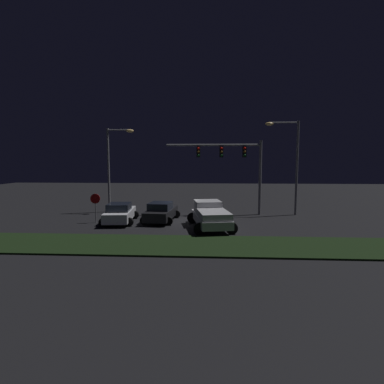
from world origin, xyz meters
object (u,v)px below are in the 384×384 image
at_px(traffic_signal_gantry, 232,159).
at_px(street_lamp_right, 290,156).
at_px(pickup_truck, 210,214).
at_px(car_sedan_far, 120,213).
at_px(car_sedan, 161,212).
at_px(street_lamp_left, 114,159).
at_px(stop_sign, 95,202).

distance_m(traffic_signal_gantry, street_lamp_right, 4.98).
height_order(pickup_truck, traffic_signal_gantry, traffic_signal_gantry).
height_order(car_sedan_far, street_lamp_right, street_lamp_right).
relative_size(pickup_truck, traffic_signal_gantry, 0.68).
distance_m(car_sedan, street_lamp_right, 12.12).
bearing_deg(car_sedan_far, street_lamp_left, 15.67).
xyz_separation_m(street_lamp_left, stop_sign, (0.05, -4.96, -3.29)).
distance_m(car_sedan_far, stop_sign, 2.02).
distance_m(pickup_truck, stop_sign, 8.85).
bearing_deg(car_sedan_far, traffic_signal_gantry, -70.40).
bearing_deg(street_lamp_right, car_sedan, -161.97).
relative_size(car_sedan, stop_sign, 2.04).
height_order(pickup_truck, street_lamp_right, street_lamp_right).
xyz_separation_m(car_sedan_far, traffic_signal_gantry, (8.82, 4.17, 4.16)).
xyz_separation_m(traffic_signal_gantry, street_lamp_left, (-10.72, 0.67, -0.04)).
distance_m(car_sedan, stop_sign, 5.05).
bearing_deg(traffic_signal_gantry, street_lamp_left, 176.42).
relative_size(pickup_truck, street_lamp_right, 0.70).
height_order(car_sedan, stop_sign, stop_sign).
bearing_deg(car_sedan_far, pickup_truck, -107.29).
relative_size(street_lamp_right, stop_sign, 3.64).
xyz_separation_m(pickup_truck, car_sedan_far, (-6.90, 1.41, -0.26)).
bearing_deg(street_lamp_right, car_sedan_far, -163.18).
bearing_deg(pickup_truck, traffic_signal_gantry, -29.38).
bearing_deg(stop_sign, street_lamp_left, 90.58).
xyz_separation_m(pickup_truck, street_lamp_left, (-8.79, 6.26, 3.86)).
height_order(pickup_truck, car_sedan, pickup_truck).
xyz_separation_m(pickup_truck, car_sedan, (-3.83, 2.09, -0.26)).
relative_size(pickup_truck, car_sedan, 1.25).
height_order(car_sedan_far, traffic_signal_gantry, traffic_signal_gantry).
bearing_deg(pickup_truck, car_sedan_far, 68.09).
relative_size(traffic_signal_gantry, street_lamp_left, 1.09).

